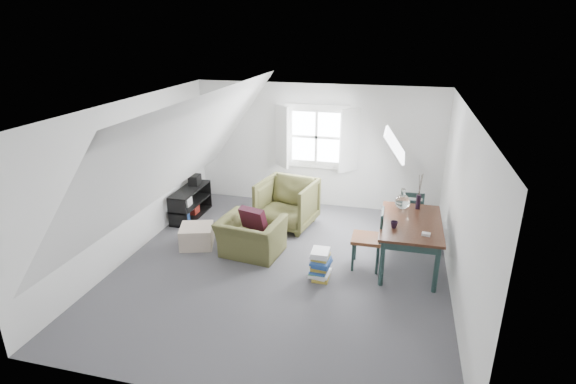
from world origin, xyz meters
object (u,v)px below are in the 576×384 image
(dining_chair_far, at_px, (411,212))
(dining_chair_near, at_px, (369,238))
(armchair_near, at_px, (252,254))
(ottoman, at_px, (197,236))
(armchair_far, at_px, (287,225))
(dining_table, at_px, (411,227))
(media_shelf, at_px, (190,205))
(magazine_stack, at_px, (320,265))

(dining_chair_far, distance_m, dining_chair_near, 1.43)
(armchair_near, relative_size, ottoman, 1.82)
(dining_chair_far, bearing_deg, armchair_near, 39.78)
(armchair_far, height_order, dining_chair_far, dining_chair_far)
(armchair_far, bearing_deg, dining_table, -13.56)
(armchair_near, distance_m, media_shelf, 2.04)
(dining_table, height_order, dining_chair_near, dining_chair_near)
(ottoman, height_order, media_shelf, media_shelf)
(dining_table, bearing_deg, media_shelf, 164.04)
(armchair_near, bearing_deg, armchair_far, -95.58)
(ottoman, bearing_deg, dining_table, 3.00)
(dining_chair_near, bearing_deg, ottoman, -98.61)
(armchair_far, xyz_separation_m, media_shelf, (-1.95, -0.08, 0.26))
(dining_table, xyz_separation_m, dining_chair_far, (0.03, 1.08, -0.19))
(magazine_stack, bearing_deg, dining_chair_near, 37.93)
(armchair_far, height_order, ottoman, armchair_far)
(dining_table, bearing_deg, ottoman, 179.38)
(magazine_stack, bearing_deg, dining_table, 29.47)
(armchair_near, bearing_deg, ottoman, 3.74)
(armchair_near, relative_size, armchair_far, 0.99)
(ottoman, xyz_separation_m, dining_chair_far, (3.53, 1.27, 0.29))
(dining_chair_near, relative_size, media_shelf, 0.85)
(armchair_far, relative_size, dining_chair_near, 1.02)
(ottoman, height_order, dining_table, dining_table)
(armchair_far, relative_size, dining_chair_far, 1.11)
(ottoman, xyz_separation_m, dining_table, (3.50, 0.18, 0.48))
(ottoman, height_order, dining_chair_far, dining_chair_far)
(armchair_far, distance_m, dining_table, 2.50)
(armchair_near, xyz_separation_m, dining_table, (2.49, 0.25, 0.66))
(dining_chair_far, height_order, media_shelf, dining_chair_far)
(dining_chair_far, bearing_deg, magazine_stack, 66.15)
(dining_chair_far, height_order, magazine_stack, dining_chair_far)
(dining_table, height_order, magazine_stack, dining_table)
(dining_chair_near, height_order, media_shelf, dining_chair_near)
(dining_chair_near, bearing_deg, dining_table, 99.76)
(dining_chair_near, xyz_separation_m, magazine_stack, (-0.66, -0.52, -0.28))
(ottoman, relative_size, dining_chair_near, 0.55)
(dining_chair_near, bearing_deg, armchair_near, -96.66)
(armchair_near, bearing_deg, dining_chair_near, -170.61)
(armchair_near, bearing_deg, magazine_stack, 167.29)
(dining_chair_far, xyz_separation_m, magazine_stack, (-1.29, -1.79, -0.24))
(armchair_far, height_order, dining_table, dining_table)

